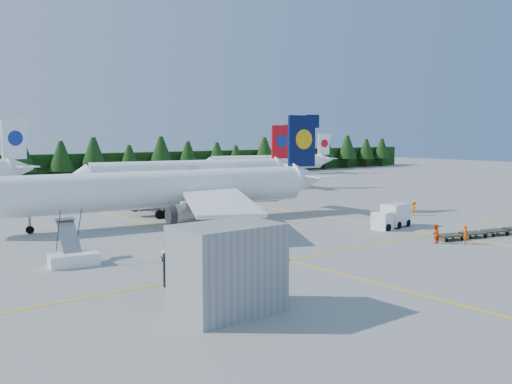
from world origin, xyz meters
TOP-DOWN VIEW (x-y plane):
  - ground at (0.00, 0.00)m, footprint 320.00×320.00m
  - taxi_stripe_a at (-14.00, 20.00)m, footprint 0.25×120.00m
  - taxi_stripe_b at (6.00, 20.00)m, footprint 0.25×120.00m
  - taxi_stripe_cross at (0.00, -6.00)m, footprint 80.00×0.25m
  - treeline_hedge at (0.00, 82.00)m, footprint 220.00×4.00m
  - terminal_building at (-26.00, -14.00)m, footprint 6.00×4.00m
  - airliner_navy at (-13.52, 18.37)m, footprint 43.87×35.86m
  - airliner_red at (7.53, 45.59)m, footprint 40.94×33.42m
  - airliner_far_right at (45.93, 70.76)m, footprint 35.02×11.57m
  - airstairs at (-28.57, 3.45)m, footprint 4.02×5.46m
  - service_truck at (5.75, -0.75)m, footprint 5.56×2.66m
  - dolly_train at (8.85, -10.06)m, footprint 11.95×4.19m
  - uld_pair at (-20.09, -0.11)m, footprint 5.14×2.74m
  - crew_a at (3.71, -11.13)m, footprint 0.76×0.66m
  - crew_b at (1.76, -9.14)m, footprint 0.99×0.83m
  - crew_c at (15.73, 3.53)m, footprint 0.54×0.77m

SIDE VIEW (x-z plane):
  - ground at x=0.00m, z-range 0.00..0.00m
  - taxi_stripe_a at x=-14.00m, z-range 0.00..0.01m
  - taxi_stripe_b at x=6.00m, z-range 0.00..0.01m
  - taxi_stripe_cross at x=0.00m, z-range 0.00..0.01m
  - dolly_train at x=8.85m, z-range 0.39..0.54m
  - airstairs at x=-28.57m, z-range -0.95..2.42m
  - crew_a at x=3.71m, z-range 0.00..1.76m
  - crew_c at x=15.73m, z-range 0.00..1.81m
  - crew_b at x=1.76m, z-range 0.00..1.83m
  - uld_pair at x=-20.09m, z-range 0.28..1.88m
  - service_truck at x=5.75m, z-range -0.01..2.57m
  - terminal_building at x=-26.00m, z-range 0.00..5.20m
  - treeline_hedge at x=0.00m, z-range 0.00..6.00m
  - airliner_far_right at x=45.93m, z-range -1.94..8.44m
  - airliner_red at x=7.53m, z-range -2.39..9.59m
  - airliner_navy at x=-13.52m, z-range -2.55..10.25m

